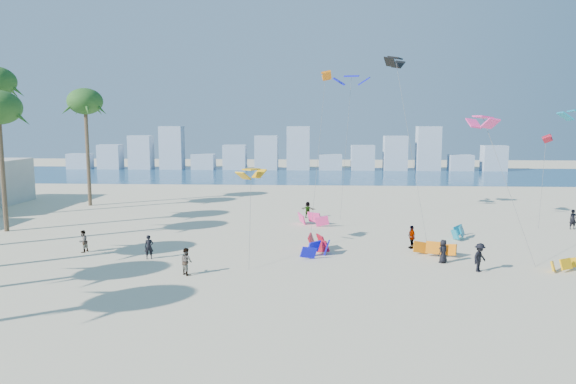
{
  "coord_description": "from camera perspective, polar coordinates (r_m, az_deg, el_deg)",
  "views": [
    {
      "loc": [
        4.95,
        -19.7,
        9.3
      ],
      "look_at": [
        3.0,
        16.0,
        4.5
      ],
      "focal_mm": 32.79,
      "sensor_mm": 36.0,
      "label": 1
    }
  ],
  "objects": [
    {
      "name": "ground",
      "position": [
        22.35,
        -10.43,
        -17.09
      ],
      "size": [
        220.0,
        220.0,
        0.0
      ],
      "primitive_type": "plane",
      "color": "beige",
      "rests_on": "ground"
    },
    {
      "name": "ocean",
      "position": [
        92.31,
        0.04,
        1.87
      ],
      "size": [
        220.0,
        220.0,
        0.0
      ],
      "primitive_type": "plane",
      "color": "navy",
      "rests_on": "ground"
    },
    {
      "name": "kitesurfer_near",
      "position": [
        37.17,
        -14.84,
        -5.8
      ],
      "size": [
        0.69,
        0.54,
        1.65
      ],
      "primitive_type": "imported",
      "rotation": [
        0.0,
        0.0,
        0.27
      ],
      "color": "black",
      "rests_on": "ground"
    },
    {
      "name": "kitesurfer_mid",
      "position": [
        32.96,
        -10.98,
        -7.39
      ],
      "size": [
        1.02,
        1.01,
        1.67
      ],
      "primitive_type": "imported",
      "rotation": [
        0.0,
        0.0,
        2.4
      ],
      "color": "gray",
      "rests_on": "ground"
    },
    {
      "name": "kitesurfers_far",
      "position": [
        40.32,
        9.12,
        -4.56
      ],
      "size": [
        39.69,
        19.08,
        1.81
      ],
      "color": "black",
      "rests_on": "ground"
    },
    {
      "name": "grounded_kites",
      "position": [
        40.63,
        9.5,
        -5.01
      ],
      "size": [
        18.82,
        16.54,
        1.03
      ],
      "color": "#0E11F2",
      "rests_on": "ground"
    },
    {
      "name": "flying_kites",
      "position": [
        44.92,
        15.04,
        9.36
      ],
      "size": [
        30.36,
        22.26,
        14.98
      ],
      "color": "#FFAF0D",
      "rests_on": "ground"
    },
    {
      "name": "distant_skyline",
      "position": [
        102.08,
        -0.33,
        4.16
      ],
      "size": [
        85.0,
        3.0,
        8.4
      ],
      "color": "#9EADBF",
      "rests_on": "ground"
    }
  ]
}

